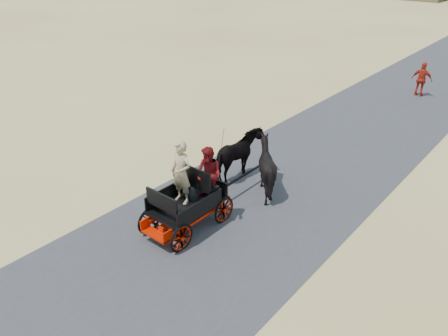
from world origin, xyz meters
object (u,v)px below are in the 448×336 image
Objects in this scene: horse_right at (266,167)px; horse_left at (239,157)px; pedestrian at (422,79)px; carriage at (187,215)px.

horse_left is at bearing 0.00° from horse_right.
horse_right is 0.98× the size of pedestrian.
pedestrian is (1.12, 15.86, 0.50)m from carriage.
horse_left is 1.18× the size of horse_right.
pedestrian reaches higher than carriage.
horse_left is at bearing 80.11° from pedestrian.
pedestrian is (1.67, 12.86, 0.02)m from horse_left.
pedestrian is (0.57, 12.86, 0.01)m from horse_right.
horse_right is at bearing 79.61° from carriage.
horse_left is at bearing 100.39° from carriage.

